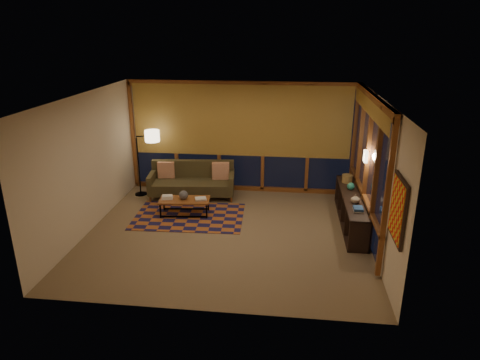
# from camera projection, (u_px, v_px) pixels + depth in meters

# --- Properties ---
(floor) EXTENTS (5.50, 5.00, 0.01)m
(floor) POSITION_uv_depth(u_px,v_px,m) (227.00, 233.00, 8.51)
(floor) COLOR tan
(floor) RESTS_ON ground
(ceiling) EXTENTS (5.50, 5.00, 0.01)m
(ceiling) POSITION_uv_depth(u_px,v_px,m) (225.00, 97.00, 7.60)
(ceiling) COLOR silver
(ceiling) RESTS_ON walls
(walls) EXTENTS (5.51, 5.01, 2.70)m
(walls) POSITION_uv_depth(u_px,v_px,m) (226.00, 169.00, 8.06)
(walls) COLOR beige
(walls) RESTS_ON floor
(window_wall_back) EXTENTS (5.30, 0.16, 2.60)m
(window_wall_back) POSITION_uv_depth(u_px,v_px,m) (241.00, 138.00, 10.33)
(window_wall_back) COLOR brown
(window_wall_back) RESTS_ON walls
(window_wall_right) EXTENTS (0.16, 3.70, 2.60)m
(window_wall_right) POSITION_uv_depth(u_px,v_px,m) (367.00, 164.00, 8.33)
(window_wall_right) COLOR brown
(window_wall_right) RESTS_ON walls
(wall_art) EXTENTS (0.06, 0.74, 0.94)m
(wall_art) POSITION_uv_depth(u_px,v_px,m) (398.00, 209.00, 6.00)
(wall_art) COLOR red
(wall_art) RESTS_ON walls
(wall_sconce) EXTENTS (0.12, 0.18, 0.22)m
(wall_sconce) POSITION_uv_depth(u_px,v_px,m) (366.00, 156.00, 8.12)
(wall_sconce) COLOR #FFE6B7
(wall_sconce) RESTS_ON walls
(sofa) EXTENTS (2.07, 1.01, 0.82)m
(sofa) POSITION_uv_depth(u_px,v_px,m) (192.00, 181.00, 10.20)
(sofa) COLOR #4E452C
(sofa) RESTS_ON floor
(pillow_left) EXTENTS (0.41, 0.17, 0.40)m
(pillow_left) POSITION_uv_depth(u_px,v_px,m) (166.00, 170.00, 10.33)
(pillow_left) COLOR #C0451D
(pillow_left) RESTS_ON sofa
(pillow_right) EXTENTS (0.42, 0.19, 0.41)m
(pillow_right) POSITION_uv_depth(u_px,v_px,m) (221.00, 171.00, 10.25)
(pillow_right) COLOR #C0451D
(pillow_right) RESTS_ON sofa
(area_rug) EXTENTS (2.39, 1.65, 0.01)m
(area_rug) POSITION_uv_depth(u_px,v_px,m) (189.00, 216.00, 9.25)
(area_rug) COLOR #A95A26
(area_rug) RESTS_ON floor
(coffee_table) EXTENTS (1.13, 0.60, 0.36)m
(coffee_table) POSITION_uv_depth(u_px,v_px,m) (185.00, 207.00, 9.29)
(coffee_table) COLOR brown
(coffee_table) RESTS_ON floor
(book_stack_a) EXTENTS (0.24, 0.21, 0.06)m
(book_stack_a) POSITION_uv_depth(u_px,v_px,m) (167.00, 197.00, 9.25)
(book_stack_a) COLOR white
(book_stack_a) RESTS_ON coffee_table
(book_stack_b) EXTENTS (0.29, 0.26, 0.05)m
(book_stack_b) POSITION_uv_depth(u_px,v_px,m) (201.00, 199.00, 9.20)
(book_stack_b) COLOR white
(book_stack_b) RESTS_ON coffee_table
(ceramic_pot) EXTENTS (0.20, 0.20, 0.20)m
(ceramic_pot) POSITION_uv_depth(u_px,v_px,m) (183.00, 195.00, 9.21)
(ceramic_pot) COLOR black
(ceramic_pot) RESTS_ON coffee_table
(floor_lamp) EXTENTS (0.61, 0.48, 1.60)m
(floor_lamp) POSITION_uv_depth(u_px,v_px,m) (138.00, 163.00, 10.22)
(floor_lamp) COLOR black
(floor_lamp) RESTS_ON floor
(bookshelf) EXTENTS (0.40, 2.53, 0.63)m
(bookshelf) POSITION_uv_depth(u_px,v_px,m) (351.00, 210.00, 8.82)
(bookshelf) COLOR #32201A
(bookshelf) RESTS_ON floor
(basket) EXTENTS (0.29, 0.29, 0.17)m
(basket) POSITION_uv_depth(u_px,v_px,m) (347.00, 178.00, 9.43)
(basket) COLOR olive
(basket) RESTS_ON bookshelf
(teal_bowl) EXTENTS (0.19, 0.19, 0.16)m
(teal_bowl) POSITION_uv_depth(u_px,v_px,m) (351.00, 186.00, 8.99)
(teal_bowl) COLOR #27826F
(teal_bowl) RESTS_ON bookshelf
(vase) EXTENTS (0.21, 0.21, 0.18)m
(vase) POSITION_uv_depth(u_px,v_px,m) (355.00, 199.00, 8.31)
(vase) COLOR tan
(vase) RESTS_ON bookshelf
(shelf_book_stack) EXTENTS (0.23, 0.28, 0.07)m
(shelf_book_stack) POSITION_uv_depth(u_px,v_px,m) (358.00, 209.00, 7.97)
(shelf_book_stack) COLOR white
(shelf_book_stack) RESTS_ON bookshelf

